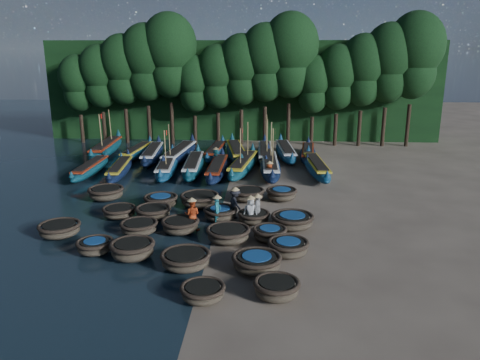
# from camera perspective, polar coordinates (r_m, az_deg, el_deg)

# --- Properties ---
(ground) EXTENTS (120.00, 120.00, 0.00)m
(ground) POSITION_cam_1_polar(r_m,az_deg,el_deg) (27.43, -2.36, -3.85)
(ground) COLOR gray
(ground) RESTS_ON ground
(foliage_wall) EXTENTS (40.00, 3.00, 10.00)m
(foliage_wall) POSITION_cam_1_polar(r_m,az_deg,el_deg) (49.47, 0.29, 10.86)
(foliage_wall) COLOR black
(foliage_wall) RESTS_ON ground
(coracle_3) EXTENTS (1.91, 1.91, 0.63)m
(coracle_3) POSITION_cam_1_polar(r_m,az_deg,el_deg) (18.13, -4.56, -13.45)
(coracle_3) COLOR brown
(coracle_3) RESTS_ON ground
(coracle_4) EXTENTS (2.20, 2.20, 0.73)m
(coracle_4) POSITION_cam_1_polar(r_m,az_deg,el_deg) (18.26, 4.50, -13.00)
(coracle_4) COLOR brown
(coracle_4) RESTS_ON ground
(coracle_5) EXTENTS (2.06, 2.06, 0.66)m
(coracle_5) POSITION_cam_1_polar(r_m,az_deg,el_deg) (22.86, -17.27, -7.68)
(coracle_5) COLOR brown
(coracle_5) RESTS_ON ground
(coracle_6) EXTENTS (2.26, 2.26, 0.82)m
(coracle_6) POSITION_cam_1_polar(r_m,az_deg,el_deg) (21.83, -12.97, -8.23)
(coracle_6) COLOR brown
(coracle_6) RESTS_ON ground
(coracle_7) EXTENTS (2.37, 2.37, 0.72)m
(coracle_7) POSITION_cam_1_polar(r_m,az_deg,el_deg) (20.60, -6.65, -9.58)
(coracle_7) COLOR brown
(coracle_7) RESTS_ON ground
(coracle_8) EXTENTS (2.59, 2.59, 0.72)m
(coracle_8) POSITION_cam_1_polar(r_m,az_deg,el_deg) (20.23, 2.06, -9.96)
(coracle_8) COLOR brown
(coracle_8) RESTS_ON ground
(coracle_9) EXTENTS (1.93, 1.93, 0.75)m
(coracle_9) POSITION_cam_1_polar(r_m,az_deg,el_deg) (21.70, 5.91, -8.14)
(coracle_9) COLOR brown
(coracle_9) RESTS_ON ground
(coracle_10) EXTENTS (2.27, 2.27, 0.70)m
(coracle_10) POSITION_cam_1_polar(r_m,az_deg,el_deg) (25.42, -21.14, -5.60)
(coracle_10) COLOR brown
(coracle_10) RESTS_ON ground
(coracle_11) EXTENTS (2.34, 2.34, 0.66)m
(coracle_11) POSITION_cam_1_polar(r_m,az_deg,el_deg) (24.60, -12.21, -5.62)
(coracle_11) COLOR brown
(coracle_11) RESTS_ON ground
(coracle_12) EXTENTS (2.33, 2.33, 0.73)m
(coracle_12) POSITION_cam_1_polar(r_m,az_deg,el_deg) (24.36, -7.28, -5.49)
(coracle_12) COLOR brown
(coracle_12) RESTS_ON ground
(coracle_13) EXTENTS (2.70, 2.70, 0.73)m
(coracle_13) POSITION_cam_1_polar(r_m,az_deg,el_deg) (23.10, -1.45, -6.59)
(coracle_13) COLOR brown
(coracle_13) RESTS_ON ground
(coracle_14) EXTENTS (1.78, 1.78, 0.69)m
(coracle_14) POSITION_cam_1_polar(r_m,az_deg,el_deg) (23.26, 3.65, -6.49)
(coracle_14) COLOR brown
(coracle_14) RESTS_ON ground
(coracle_15) EXTENTS (2.26, 2.26, 0.64)m
(coracle_15) POSITION_cam_1_polar(r_m,az_deg,el_deg) (27.18, -14.51, -3.74)
(coracle_15) COLOR brown
(coracle_15) RESTS_ON ground
(coracle_16) EXTENTS (2.15, 2.15, 0.79)m
(coracle_16) POSITION_cam_1_polar(r_m,az_deg,el_deg) (26.36, -10.51, -3.90)
(coracle_16) COLOR brown
(coracle_16) RESTS_ON ground
(coracle_17) EXTENTS (2.19, 2.19, 0.72)m
(coracle_17) POSITION_cam_1_polar(r_m,az_deg,el_deg) (25.92, -2.42, -4.05)
(coracle_17) COLOR brown
(coracle_17) RESTS_ON ground
(coracle_18) EXTENTS (2.06, 2.06, 0.67)m
(coracle_18) POSITION_cam_1_polar(r_m,az_deg,el_deg) (25.43, 1.69, -4.53)
(coracle_18) COLOR brown
(coracle_18) RESTS_ON ground
(coracle_19) EXTENTS (2.45, 2.45, 0.76)m
(coracle_19) POSITION_cam_1_polar(r_m,az_deg,el_deg) (24.93, 6.40, -4.91)
(coracle_19) COLOR brown
(coracle_19) RESTS_ON ground
(coracle_20) EXTENTS (2.55, 2.55, 0.81)m
(coracle_20) POSITION_cam_1_polar(r_m,az_deg,el_deg) (30.53, -16.02, -1.51)
(coracle_20) COLOR brown
(coracle_20) RESTS_ON ground
(coracle_21) EXTENTS (2.39, 2.39, 0.76)m
(coracle_21) POSITION_cam_1_polar(r_m,az_deg,el_deg) (28.31, -9.63, -2.50)
(coracle_21) COLOR brown
(coracle_21) RESTS_ON ground
(coracle_22) EXTENTS (2.73, 2.73, 0.81)m
(coracle_22) POSITION_cam_1_polar(r_m,az_deg,el_deg) (28.18, -4.94, -2.37)
(coracle_22) COLOR brown
(coracle_22) RESTS_ON ground
(coracle_23) EXTENTS (2.58, 2.58, 0.77)m
(coracle_23) POSITION_cam_1_polar(r_m,az_deg,el_deg) (29.17, 0.95, -1.73)
(coracle_23) COLOR brown
(coracle_23) RESTS_ON ground
(coracle_24) EXTENTS (2.36, 2.36, 0.75)m
(coracle_24) POSITION_cam_1_polar(r_m,az_deg,el_deg) (29.36, 5.09, -1.68)
(coracle_24) COLOR brown
(coracle_24) RESTS_ON ground
(long_boat_1) EXTENTS (1.29, 7.34, 1.29)m
(long_boat_1) POSITION_cam_1_polar(r_m,az_deg,el_deg) (36.99, -17.75, 1.37)
(long_boat_1) COLOR #0D444D
(long_boat_1) RESTS_ON ground
(long_boat_2) EXTENTS (2.04, 7.39, 1.31)m
(long_boat_2) POSITION_cam_1_polar(r_m,az_deg,el_deg) (36.10, -14.44, 1.29)
(long_boat_2) COLOR #0F1F39
(long_boat_2) RESTS_ON ground
(long_boat_3) EXTENTS (2.22, 8.40, 3.58)m
(long_boat_3) POSITION_cam_1_polar(r_m,az_deg,el_deg) (36.02, -8.87, 1.69)
(long_boat_3) COLOR navy
(long_boat_3) RESTS_ON ground
(long_boat_4) EXTENTS (1.94, 8.43, 1.49)m
(long_boat_4) POSITION_cam_1_polar(r_m,az_deg,el_deg) (35.96, -5.69, 1.77)
(long_boat_4) COLOR #0D444D
(long_boat_4) RESTS_ON ground
(long_boat_5) EXTENTS (1.51, 8.09, 1.42)m
(long_boat_5) POSITION_cam_1_polar(r_m,az_deg,el_deg) (34.92, -2.81, 1.37)
(long_boat_5) COLOR #0F1F39
(long_boat_5) RESTS_ON ground
(long_boat_6) EXTENTS (2.73, 8.66, 3.71)m
(long_boat_6) POSITION_cam_1_polar(r_m,az_deg,el_deg) (35.84, 0.39, 1.84)
(long_boat_6) COLOR #0D444D
(long_boat_6) RESTS_ON ground
(long_boat_7) EXTENTS (1.83, 8.85, 3.76)m
(long_boat_7) POSITION_cam_1_polar(r_m,az_deg,el_deg) (35.50, 3.68, 1.69)
(long_boat_7) COLOR #0F1F39
(long_boat_7) RESTS_ON ground
(long_boat_8) EXTENTS (2.08, 8.29, 1.46)m
(long_boat_8) POSITION_cam_1_polar(r_m,az_deg,el_deg) (35.76, 9.31, 1.55)
(long_boat_8) COLOR navy
(long_boat_8) RESTS_ON ground
(long_boat_9) EXTENTS (2.12, 9.19, 3.91)m
(long_boat_9) POSITION_cam_1_polar(r_m,az_deg,el_deg) (43.52, -15.98, 3.76)
(long_boat_9) COLOR #0D444D
(long_boat_9) RESTS_ON ground
(long_boat_10) EXTENTS (1.90, 7.54, 1.33)m
(long_boat_10) POSITION_cam_1_polar(r_m,az_deg,el_deg) (41.85, -12.44, 3.38)
(long_boat_10) COLOR navy
(long_boat_10) RESTS_ON ground
(long_boat_11) EXTENTS (2.16, 8.35, 1.47)m
(long_boat_11) POSITION_cam_1_polar(r_m,az_deg,el_deg) (40.49, -10.64, 3.15)
(long_boat_11) COLOR #0F1F39
(long_boat_11) RESTS_ON ground
(long_boat_12) EXTENTS (2.46, 9.17, 1.62)m
(long_boat_12) POSITION_cam_1_polar(r_m,az_deg,el_deg) (39.89, -7.38, 3.19)
(long_boat_12) COLOR #0F1F39
(long_boat_12) RESTS_ON ground
(long_boat_13) EXTENTS (1.92, 7.70, 1.36)m
(long_boat_13) POSITION_cam_1_polar(r_m,az_deg,el_deg) (40.99, -2.99, 3.49)
(long_boat_13) COLOR navy
(long_boat_13) RESTS_ON ground
(long_boat_14) EXTENTS (2.94, 8.84, 1.57)m
(long_boat_14) POSITION_cam_1_polar(r_m,az_deg,el_deg) (40.20, -0.44, 3.39)
(long_boat_14) COLOR #0D444D
(long_boat_14) RESTS_ON ground
(long_boat_15) EXTENTS (1.72, 8.82, 3.75)m
(long_boat_15) POSITION_cam_1_polar(r_m,az_deg,el_deg) (39.83, 3.09, 3.24)
(long_boat_15) COLOR #0F1F39
(long_boat_15) RESTS_ON ground
(long_boat_16) EXTENTS (2.20, 8.44, 1.49)m
(long_boat_16) POSITION_cam_1_polar(r_m,az_deg,el_deg) (40.86, 5.59, 3.47)
(long_boat_16) COLOR navy
(long_boat_16) RESTS_ON ground
(long_boat_17) EXTENTS (2.02, 7.66, 1.35)m
(long_boat_17) POSITION_cam_1_polar(r_m,az_deg,el_deg) (40.64, 8.26, 3.24)
(long_boat_17) COLOR #0F1F39
(long_boat_17) RESTS_ON ground
(fisherman_0) EXTENTS (0.81, 0.56, 1.79)m
(fisherman_0) POSITION_cam_1_polar(r_m,az_deg,el_deg) (25.03, 1.29, -3.70)
(fisherman_0) COLOR silver
(fisherman_0) RESTS_ON ground
(fisherman_1) EXTENTS (0.52, 0.65, 1.80)m
(fisherman_1) POSITION_cam_1_polar(r_m,az_deg,el_deg) (25.14, -2.80, -3.51)
(fisherman_1) COLOR #1B6973
(fisherman_1) RESTS_ON ground
(fisherman_2) EXTENTS (0.87, 0.71, 1.88)m
(fisherman_2) POSITION_cam_1_polar(r_m,az_deg,el_deg) (24.54, -5.86, -4.12)
(fisherman_2) COLOR #BB3F18
(fisherman_2) RESTS_ON ground
(fisherman_3) EXTENTS (1.11, 1.27, 1.90)m
(fisherman_3) POSITION_cam_1_polar(r_m,az_deg,el_deg) (26.14, -0.60, -2.78)
(fisherman_3) COLOR black
(fisherman_3) RESTS_ON ground
(fisherman_4) EXTENTS (0.52, 0.99, 1.81)m
(fisherman_4) POSITION_cam_1_polar(r_m,az_deg,el_deg) (25.27, 2.13, -3.48)
(fisherman_4) COLOR silver
(fisherman_4) RESTS_ON ground
(fisherman_5) EXTENTS (1.02, 1.53, 1.78)m
(fisherman_5) POSITION_cam_1_polar(r_m,az_deg,el_deg) (37.26, -2.95, 2.74)
(fisherman_5) COLOR #1B6973
(fisherman_5) RESTS_ON ground
(fisherman_6) EXTENTS (0.57, 0.79, 1.70)m
(fisherman_6) POSITION_cam_1_polar(r_m,az_deg,el_deg) (33.00, 3.61, 1.01)
(fisherman_6) COLOR #BB3F18
(fisherman_6) RESTS_ON ground
(tree_0) EXTENTS (3.68, 3.68, 8.68)m
(tree_0) POSITION_cam_1_polar(r_m,az_deg,el_deg) (49.47, -19.16, 11.15)
(tree_0) COLOR black
(tree_0) RESTS_ON ground
(tree_1) EXTENTS (4.09, 4.09, 9.65)m
(tree_1) POSITION_cam_1_polar(r_m,az_deg,el_deg) (48.61, -16.67, 12.08)
(tree_1) COLOR black
(tree_1) RESTS_ON ground
(tree_2) EXTENTS (4.51, 4.51, 10.63)m
(tree_2) POSITION_cam_1_polar(r_m,az_deg,el_deg) (47.86, -14.08, 13.03)
(tree_2) COLOR black
(tree_2) RESTS_ON ground
(tree_3) EXTENTS (4.92, 4.92, 11.60)m
(tree_3) POSITION_cam_1_polar(r_m,az_deg,el_deg) (47.21, -11.39, 13.98)
(tree_3) COLOR black
(tree_3) RESTS_ON ground
(tree_4) EXTENTS (5.34, 5.34, 12.58)m
(tree_4) POSITION_cam_1_polar(r_m,az_deg,el_deg) (46.68, -8.60, 14.92)
(tree_4) COLOR black
(tree_4) RESTS_ON ground
(tree_5) EXTENTS (3.68, 3.68, 8.68)m
(tree_5) POSITION_cam_1_polar(r_m,az_deg,el_deg) (46.38, -5.63, 11.67)
(tree_5) COLOR black
(tree_5) RESTS_ON ground
(tree_6) EXTENTS (4.09, 4.09, 9.65)m
(tree_6) POSITION_cam_1_polar(r_m,az_deg,el_deg) (46.04, -2.75, 12.54)
(tree_6) COLOR black
(tree_6) RESTS_ON ground
(tree_7) EXTENTS (4.51, 4.51, 10.63)m
(tree_7) POSITION_cam_1_polar(r_m,az_deg,el_deg) (45.83, 0.18, 13.39)
(tree_7) COLOR black
(tree_7) RESTS_ON ground
(tree_8) EXTENTS (4.92, 4.92, 11.60)m
(tree_8) POSITION_cam_1_polar(r_m,az_deg,el_deg) (45.73, 3.15, 14.21)
(tree_8) COLOR black
(tree_8) RESTS_ON ground
(tree_9) EXTENTS (5.34, 5.34, 12.58)m
(tree_9) POSITION_cam_1_polar(r_m,az_deg,el_deg) (45.77, 6.14, 14.99)
(tree_9) COLOR black
(tree_9) RESTS_ON ground
(tree_10) EXTENTS (3.68, 3.68, 8.68)m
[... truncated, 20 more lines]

